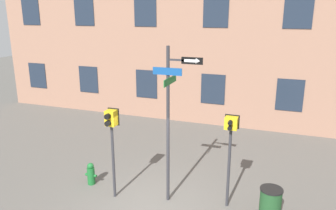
% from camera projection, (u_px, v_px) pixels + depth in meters
% --- Properties ---
extents(ground_plane, '(60.00, 60.00, 0.00)m').
position_uv_depth(ground_plane, '(151.00, 209.00, 9.08)').
color(ground_plane, '#595651').
extents(street_sign_pole, '(1.33, 0.93, 4.45)m').
position_uv_depth(street_sign_pole, '(171.00, 113.00, 8.81)').
color(street_sign_pole, '#2D2D33').
rests_on(street_sign_pole, ground_plane).
extents(pedestrian_signal_left, '(0.34, 0.40, 2.69)m').
position_uv_depth(pedestrian_signal_left, '(112.00, 130.00, 9.15)').
color(pedestrian_signal_left, '#2D2D33').
rests_on(pedestrian_signal_left, ground_plane).
extents(pedestrian_signal_right, '(0.39, 0.40, 2.65)m').
position_uv_depth(pedestrian_signal_right, '(230.00, 137.00, 8.70)').
color(pedestrian_signal_right, '#2D2D33').
rests_on(pedestrian_signal_right, ground_plane).
extents(fire_hydrant, '(0.40, 0.24, 0.72)m').
position_uv_depth(fire_hydrant, '(91.00, 174.00, 10.34)').
color(fire_hydrant, '#196028').
rests_on(fire_hydrant, ground_plane).
extents(trash_bin, '(0.58, 0.58, 0.93)m').
position_uv_depth(trash_bin, '(270.00, 205.00, 8.46)').
color(trash_bin, '#1E4723').
rests_on(trash_bin, ground_plane).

